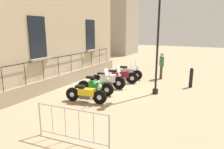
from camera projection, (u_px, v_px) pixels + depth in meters
ground_plane at (109, 88)px, 11.04m from camera, size 60.00×60.00×0.00m
building_facade at (63, 16)px, 11.48m from camera, size 0.82×10.40×7.94m
motorcycle_yellow at (86, 94)px, 8.85m from camera, size 1.92×0.68×1.01m
motorcycle_green at (96, 86)px, 9.95m from camera, size 1.92×0.53×1.35m
motorcycle_white at (108, 80)px, 11.02m from camera, size 2.02×0.58×1.28m
motorcycle_maroon at (120, 76)px, 11.94m from camera, size 2.04×1.09×1.38m
motorcycle_silver at (128, 73)px, 13.02m from camera, size 1.93×0.65×1.27m
lamppost at (159, 17)px, 9.33m from camera, size 0.33×1.03×5.10m
crowd_barrier at (72, 124)px, 5.67m from camera, size 2.31×0.24×1.05m
bollard at (191, 78)px, 11.12m from camera, size 0.19×0.19×1.10m
pedestrian_standing at (162, 64)px, 12.93m from camera, size 0.35×0.49×1.71m
distant_building at (120, 12)px, 25.30m from camera, size 3.46×4.23×10.38m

